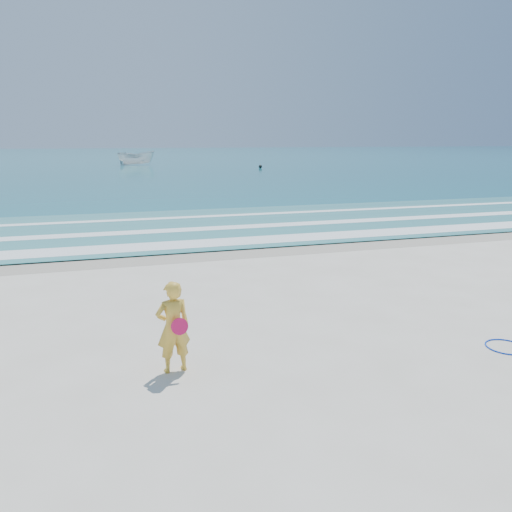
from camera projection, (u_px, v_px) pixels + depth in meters
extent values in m
plane|color=silver|center=(283.00, 374.00, 8.03)|extent=(400.00, 400.00, 0.00)
cube|color=#B2A893|center=(190.00, 254.00, 16.41)|extent=(400.00, 2.40, 0.00)
cube|color=#19727F|center=(114.00, 156.00, 105.79)|extent=(400.00, 190.00, 0.04)
cube|color=#59B7AD|center=(170.00, 227.00, 21.05)|extent=(400.00, 10.00, 0.01)
cube|color=white|center=(184.00, 244.00, 17.61)|extent=(400.00, 1.40, 0.01)
cube|color=white|center=(173.00, 230.00, 20.31)|extent=(400.00, 0.90, 0.01)
cube|color=white|center=(163.00, 218.00, 23.38)|extent=(400.00, 0.60, 0.01)
torus|color=#0A37C3|center=(506.00, 347.00, 9.05)|extent=(0.86, 0.86, 0.03)
imported|color=silver|center=(136.00, 158.00, 70.69)|extent=(5.20, 2.13, 1.98)
sphere|color=black|center=(260.00, 167.00, 63.03)|extent=(0.43, 0.43, 0.43)
imported|color=gold|center=(173.00, 327.00, 7.97)|extent=(0.60, 0.44, 1.52)
cylinder|color=#E91453|center=(180.00, 326.00, 7.81)|extent=(0.27, 0.08, 0.27)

